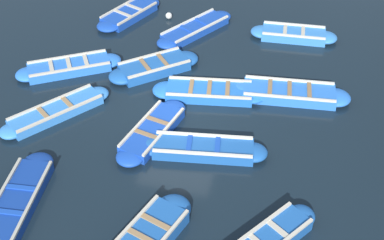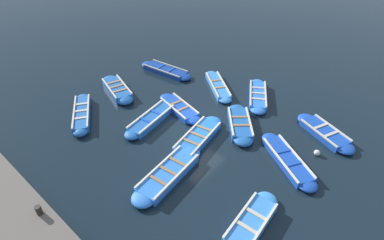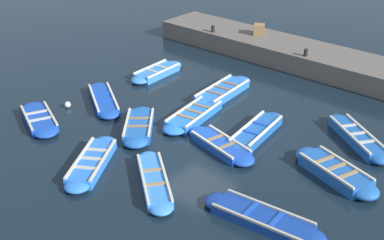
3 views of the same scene
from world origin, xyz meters
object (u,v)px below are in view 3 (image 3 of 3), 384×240
Objects in this scene: boat_far_corner at (194,115)px; boat_centre at (139,126)px; boat_mid_row at (103,100)px; boat_broadside at (92,163)px; boat_stern_in at (157,72)px; boat_inner_gap at (154,181)px; wooden_crate at (259,30)px; boat_alongside at (222,92)px; boat_near_quay at (256,132)px; boat_end_of_row at (220,145)px; boat_outer_left at (335,172)px; bollard_mid_north at (306,53)px; boat_outer_right at (39,119)px; bollard_north at (213,29)px; boat_drifting at (262,219)px; buoy_orange_near at (68,105)px; boat_tucked at (357,138)px.

boat_far_corner is 2.35m from boat_centre.
boat_mid_row is at bearing -69.74° from boat_far_corner.
boat_stern_in is (-7.35, -4.13, 0.00)m from boat_broadside.
boat_inner_gap is 13.62m from wooden_crate.
boat_alongside is 1.07× the size of boat_near_quay.
boat_end_of_row is (-0.21, 6.20, 0.01)m from boat_mid_row.
boat_alongside is at bearing -122.67° from boat_near_quay.
boat_stern_in reaches higher than boat_end_of_row.
bollard_mid_north reaches higher than boat_outer_left.
boat_inner_gap is 9.36m from boat_stern_in.
boat_stern_in reaches higher than boat_outer_right.
bollard_north reaches higher than boat_centre.
boat_centre is at bearing -73.84° from boat_end_of_row.
bollard_mid_north is (-6.60, -1.84, 0.95)m from boat_near_quay.
boat_drifting is at bearing 99.83° from boat_inner_gap.
boat_inner_gap is 3.21m from boat_end_of_row.
bollard_north is at bearing -174.96° from boat_stern_in.
bollard_mid_north reaches higher than boat_alongside.
boat_far_corner is (-1.22, -2.32, 0.01)m from boat_end_of_row.
bollard_north is at bearing -148.87° from boat_inner_gap.
boat_end_of_row is 1.00× the size of boat_outer_right.
boat_outer_left is (-1.03, 4.00, 0.05)m from boat_end_of_row.
boat_outer_right is at bearing 10.05° from buoy_orange_near.
boat_near_quay reaches higher than boat_drifting.
boat_alongside is at bearing -167.64° from boat_far_corner.
boat_drifting is 10.30m from boat_outer_right.
boat_centre reaches higher than boat_inner_gap.
boat_far_corner is 2.60m from boat_alongside.
boat_drifting is 14.82m from wooden_crate.
boat_tucked is 0.91× the size of boat_far_corner.
bollard_north reaches higher than boat_outer_left.
boat_end_of_row is 4.13m from boat_outer_left.
boat_drifting is 7.15× the size of wooden_crate.
bollard_north is 1.00× the size of bollard_mid_north.
boat_tucked is (-3.94, 9.67, 0.04)m from boat_mid_row.
boat_tucked reaches higher than boat_inner_gap.
boat_near_quay is (2.10, 3.28, -0.00)m from boat_alongside.
boat_outer_right is at bearing -45.52° from boat_far_corner.
wooden_crate reaches higher than bollard_north.
boat_outer_right is 0.95× the size of boat_outer_left.
boat_outer_right is 9.75× the size of bollard_mid_north.
boat_broadside is 8.15m from boat_outer_left.
boat_inner_gap is 7.02m from buoy_orange_near.
boat_outer_left is (0.19, 6.32, 0.04)m from boat_far_corner.
boat_near_quay is (-5.48, 2.94, 0.00)m from boat_broadside.
bollard_mid_north is at bearing 162.27° from boat_alongside.
boat_outer_right is at bearing -100.18° from boat_broadside.
boat_stern_in is 12.40× the size of buoy_orange_near.
boat_tucked is 7.83m from boat_inner_gap.
boat_inner_gap is at bearing 6.31° from bollard_mid_north.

